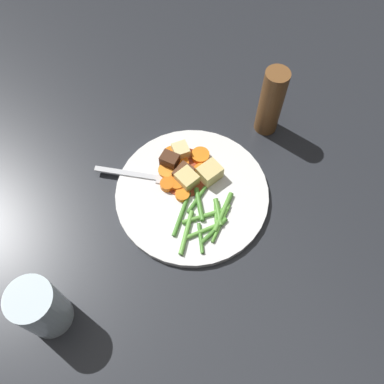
{
  "coord_description": "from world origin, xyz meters",
  "views": [
    {
      "loc": [
        -0.31,
        0.15,
        0.66
      ],
      "look_at": [
        0.0,
        0.0,
        0.01
      ],
      "focal_mm": 38.87,
      "sensor_mm": 36.0,
      "label": 1
    }
  ],
  "objects_px": {
    "pepper_mill": "(271,102)",
    "carrot_slice_1": "(171,156)",
    "potato_chunk_0": "(188,179)",
    "water_glass": "(41,308)",
    "meat_chunk_1": "(182,174)",
    "fork": "(145,176)",
    "dinner_plate": "(192,194)",
    "carrot_slice_2": "(202,172)",
    "potato_chunk_1": "(210,173)",
    "carrot_slice_7": "(181,164)",
    "carrot_slice_0": "(200,156)",
    "carrot_slice_6": "(167,185)",
    "carrot_slice_5": "(167,171)",
    "meat_chunk_0": "(170,161)",
    "potato_chunk_2": "(181,151)",
    "carrot_slice_3": "(177,182)",
    "carrot_slice_4": "(181,193)"
  },
  "relations": [
    {
      "from": "carrot_slice_7",
      "to": "carrot_slice_2",
      "type": "bearing_deg",
      "value": -142.07
    },
    {
      "from": "dinner_plate",
      "to": "carrot_slice_4",
      "type": "relative_size",
      "value": 10.67
    },
    {
      "from": "carrot_slice_3",
      "to": "carrot_slice_6",
      "type": "height_order",
      "value": "same"
    },
    {
      "from": "dinner_plate",
      "to": "fork",
      "type": "height_order",
      "value": "fork"
    },
    {
      "from": "carrot_slice_3",
      "to": "pepper_mill",
      "type": "relative_size",
      "value": 0.22
    },
    {
      "from": "potato_chunk_1",
      "to": "potato_chunk_2",
      "type": "height_order",
      "value": "potato_chunk_1"
    },
    {
      "from": "carrot_slice_7",
      "to": "fork",
      "type": "distance_m",
      "value": 0.07
    },
    {
      "from": "pepper_mill",
      "to": "carrot_slice_1",
      "type": "bearing_deg",
      "value": 87.83
    },
    {
      "from": "water_glass",
      "to": "dinner_plate",
      "type": "bearing_deg",
      "value": -71.41
    },
    {
      "from": "carrot_slice_4",
      "to": "water_glass",
      "type": "xyz_separation_m",
      "value": [
        -0.1,
        0.27,
        0.04
      ]
    },
    {
      "from": "dinner_plate",
      "to": "carrot_slice_2",
      "type": "distance_m",
      "value": 0.04
    },
    {
      "from": "carrot_slice_5",
      "to": "meat_chunk_0",
      "type": "distance_m",
      "value": 0.02
    },
    {
      "from": "carrot_slice_2",
      "to": "potato_chunk_2",
      "type": "distance_m",
      "value": 0.06
    },
    {
      "from": "carrot_slice_0",
      "to": "fork",
      "type": "distance_m",
      "value": 0.11
    },
    {
      "from": "potato_chunk_0",
      "to": "meat_chunk_1",
      "type": "distance_m",
      "value": 0.01
    },
    {
      "from": "dinner_plate",
      "to": "carrot_slice_7",
      "type": "relative_size",
      "value": 9.24
    },
    {
      "from": "carrot_slice_2",
      "to": "potato_chunk_1",
      "type": "relative_size",
      "value": 0.78
    },
    {
      "from": "carrot_slice_0",
      "to": "potato_chunk_2",
      "type": "xyz_separation_m",
      "value": [
        0.02,
        0.03,
        0.01
      ]
    },
    {
      "from": "potato_chunk_1",
      "to": "potato_chunk_2",
      "type": "xyz_separation_m",
      "value": [
        0.07,
        0.03,
        -0.0
      ]
    },
    {
      "from": "dinner_plate",
      "to": "carrot_slice_3",
      "type": "relative_size",
      "value": 8.48
    },
    {
      "from": "potato_chunk_2",
      "to": "meat_chunk_1",
      "type": "height_order",
      "value": "potato_chunk_2"
    },
    {
      "from": "dinner_plate",
      "to": "meat_chunk_0",
      "type": "relative_size",
      "value": 8.83
    },
    {
      "from": "potato_chunk_2",
      "to": "pepper_mill",
      "type": "relative_size",
      "value": 0.2
    },
    {
      "from": "carrot_slice_7",
      "to": "meat_chunk_0",
      "type": "height_order",
      "value": "meat_chunk_0"
    },
    {
      "from": "carrot_slice_0",
      "to": "potato_chunk_0",
      "type": "height_order",
      "value": "potato_chunk_0"
    },
    {
      "from": "carrot_slice_4",
      "to": "carrot_slice_5",
      "type": "bearing_deg",
      "value": 4.73
    },
    {
      "from": "potato_chunk_0",
      "to": "fork",
      "type": "height_order",
      "value": "potato_chunk_0"
    },
    {
      "from": "carrot_slice_3",
      "to": "meat_chunk_0",
      "type": "xyz_separation_m",
      "value": [
        0.04,
        -0.01,
        0.01
      ]
    },
    {
      "from": "carrot_slice_4",
      "to": "fork",
      "type": "xyz_separation_m",
      "value": [
        0.06,
        0.04,
        -0.0
      ]
    },
    {
      "from": "dinner_plate",
      "to": "water_glass",
      "type": "height_order",
      "value": "water_glass"
    },
    {
      "from": "pepper_mill",
      "to": "carrot_slice_3",
      "type": "bearing_deg",
      "value": 102.97
    },
    {
      "from": "potato_chunk_0",
      "to": "water_glass",
      "type": "height_order",
      "value": "water_glass"
    },
    {
      "from": "carrot_slice_0",
      "to": "carrot_slice_6",
      "type": "xyz_separation_m",
      "value": [
        -0.03,
        0.08,
        -0.0
      ]
    },
    {
      "from": "carrot_slice_0",
      "to": "carrot_slice_1",
      "type": "distance_m",
      "value": 0.05
    },
    {
      "from": "fork",
      "to": "dinner_plate",
      "type": "bearing_deg",
      "value": -136.44
    },
    {
      "from": "carrot_slice_5",
      "to": "potato_chunk_1",
      "type": "distance_m",
      "value": 0.08
    },
    {
      "from": "potato_chunk_2",
      "to": "carrot_slice_3",
      "type": "bearing_deg",
      "value": 148.78
    },
    {
      "from": "potato_chunk_2",
      "to": "meat_chunk_0",
      "type": "distance_m",
      "value": 0.03
    },
    {
      "from": "carrot_slice_2",
      "to": "carrot_slice_7",
      "type": "bearing_deg",
      "value": 37.93
    },
    {
      "from": "carrot_slice_4",
      "to": "carrot_slice_5",
      "type": "distance_m",
      "value": 0.05
    },
    {
      "from": "carrot_slice_3",
      "to": "meat_chunk_1",
      "type": "xyz_separation_m",
      "value": [
        0.01,
        -0.01,
        0.01
      ]
    },
    {
      "from": "meat_chunk_0",
      "to": "fork",
      "type": "relative_size",
      "value": 0.2
    },
    {
      "from": "meat_chunk_0",
      "to": "pepper_mill",
      "type": "distance_m",
      "value": 0.21
    },
    {
      "from": "carrot_slice_4",
      "to": "carrot_slice_2",
      "type": "bearing_deg",
      "value": -66.37
    },
    {
      "from": "potato_chunk_0",
      "to": "fork",
      "type": "bearing_deg",
      "value": 55.1
    },
    {
      "from": "carrot_slice_4",
      "to": "carrot_slice_5",
      "type": "xyz_separation_m",
      "value": [
        0.05,
        0.0,
        0.0
      ]
    },
    {
      "from": "water_glass",
      "to": "carrot_slice_6",
      "type": "bearing_deg",
      "value": -63.49
    },
    {
      "from": "potato_chunk_0",
      "to": "pepper_mill",
      "type": "bearing_deg",
      "value": -74.26
    },
    {
      "from": "carrot_slice_2",
      "to": "carrot_slice_6",
      "type": "bearing_deg",
      "value": 87.51
    },
    {
      "from": "potato_chunk_1",
      "to": "meat_chunk_0",
      "type": "xyz_separation_m",
      "value": [
        0.05,
        0.05,
        0.0
      ]
    }
  ]
}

